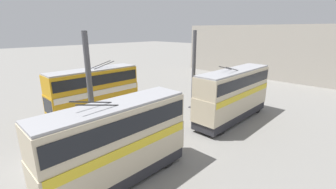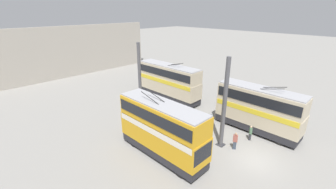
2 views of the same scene
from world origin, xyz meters
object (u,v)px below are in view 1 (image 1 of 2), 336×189
object	(u,v)px
bus_left_near	(117,139)
person_aisle_foreground	(80,141)
oil_drum	(156,138)
person_aisle_midway	(163,115)
bus_right_far	(94,91)
person_by_right_row	(127,110)
person_by_left_row	(94,157)
bus_left_far	(234,92)

from	to	relation	value
bus_left_near	person_aisle_foreground	distance (m)	5.31
oil_drum	person_aisle_midway	bearing A→B (deg)	37.90
bus_left_near	person_aisle_foreground	size ratio (longest dim) A/B	5.09
oil_drum	bus_right_far	bearing A→B (deg)	94.04
bus_right_far	person_by_right_row	world-z (taller)	bus_right_far
person_by_left_row	oil_drum	size ratio (longest dim) A/B	1.82
bus_right_far	oil_drum	xyz separation A→B (m)	(0.61, -8.66, -2.53)
bus_left_near	oil_drum	bearing A→B (deg)	21.33
person_aisle_foreground	person_aisle_midway	size ratio (longest dim) A/B	1.09
person_by_left_row	oil_drum	distance (m)	5.33
bus_right_far	person_aisle_foreground	distance (m)	7.39
person_by_right_row	bus_left_far	bearing A→B (deg)	-173.01
bus_right_far	person_by_left_row	world-z (taller)	bus_right_far
bus_left_far	person_by_left_row	world-z (taller)	bus_left_far
bus_left_far	person_by_right_row	size ratio (longest dim) A/B	6.31
person_by_left_row	oil_drum	xyz separation A→B (m)	(5.29, -0.43, -0.41)
person_aisle_foreground	person_by_left_row	xyz separation A→B (m)	(-0.30, -2.63, -0.10)
bus_left_far	person_aisle_midway	bearing A→B (deg)	141.22
person_by_right_row	bus_right_far	bearing A→B (deg)	9.73
bus_left_near	bus_right_far	xyz separation A→B (m)	(4.23, 10.55, 0.12)
bus_right_far	person_aisle_foreground	size ratio (longest dim) A/B	5.11
bus_left_far	person_by_right_row	distance (m)	11.16
bus_left_near	person_by_right_row	size ratio (longest dim) A/B	5.45
bus_left_near	bus_right_far	bearing A→B (deg)	68.16
person_by_left_row	bus_left_near	bearing A→B (deg)	-111.75
bus_left_far	person_aisle_midway	world-z (taller)	bus_left_far
person_aisle_midway	oil_drum	distance (m)	4.26
bus_right_far	person_aisle_midway	world-z (taller)	bus_right_far
person_aisle_midway	person_by_left_row	xyz separation A→B (m)	(-8.64, -2.17, -0.01)
person_aisle_foreground	oil_drum	distance (m)	5.88
person_aisle_midway	bus_left_far	bearing A→B (deg)	29.25
person_aisle_foreground	person_aisle_midway	world-z (taller)	person_aisle_foreground
person_aisle_foreground	person_by_right_row	bearing A→B (deg)	-94.13
bus_left_near	bus_left_far	world-z (taller)	bus_left_far
bus_left_far	oil_drum	xyz separation A→B (m)	(-8.94, 1.89, -2.55)
bus_right_far	oil_drum	size ratio (longest dim) A/B	10.26
person_by_right_row	oil_drum	bearing A→B (deg)	130.62
bus_right_far	oil_drum	world-z (taller)	bus_right_far
bus_left_near	person_aisle_midway	world-z (taller)	bus_left_near
bus_left_near	oil_drum	world-z (taller)	bus_left_near
bus_left_far	bus_right_far	distance (m)	14.23
person_by_left_row	person_by_right_row	size ratio (longest dim) A/B	0.97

